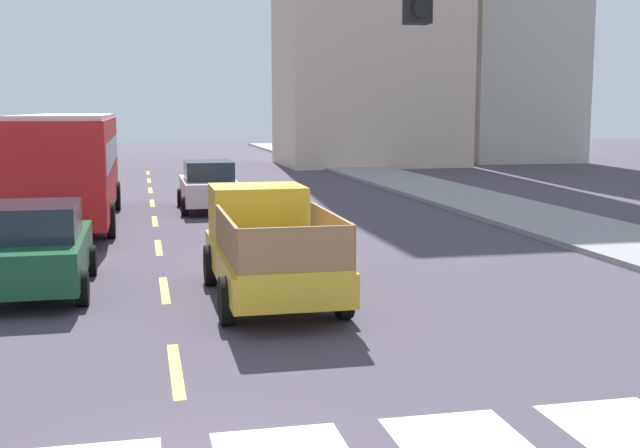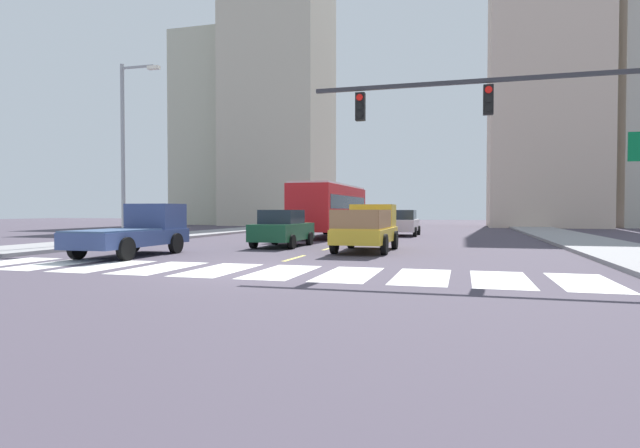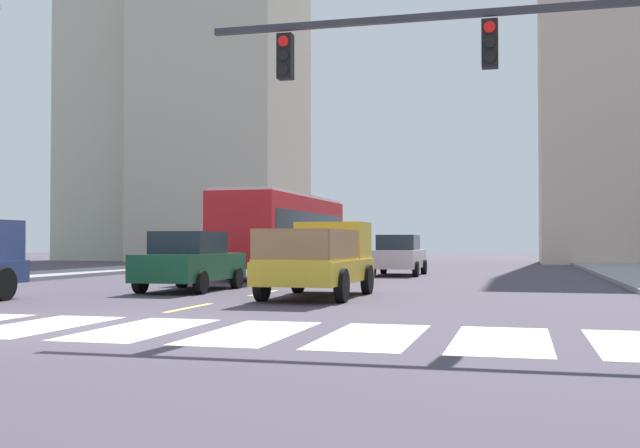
# 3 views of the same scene
# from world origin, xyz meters

# --- Properties ---
(sidewalk_right) EXTENTS (3.73, 110.00, 0.15)m
(sidewalk_right) POSITION_xyz_m (11.85, 18.00, 0.07)
(sidewalk_right) COLOR gray
(sidewalk_right) RESTS_ON ground
(lane_dash_0) EXTENTS (0.16, 2.40, 0.01)m
(lane_dash_0) POSITION_xyz_m (0.00, 4.00, 0.00)
(lane_dash_0) COLOR #D5C150
(lane_dash_0) RESTS_ON ground
(lane_dash_1) EXTENTS (0.16, 2.40, 0.01)m
(lane_dash_1) POSITION_xyz_m (0.00, 9.00, 0.00)
(lane_dash_1) COLOR #D5C150
(lane_dash_1) RESTS_ON ground
(lane_dash_2) EXTENTS (0.16, 2.40, 0.01)m
(lane_dash_2) POSITION_xyz_m (0.00, 14.00, 0.00)
(lane_dash_2) COLOR #D5C150
(lane_dash_2) RESTS_ON ground
(lane_dash_3) EXTENTS (0.16, 2.40, 0.01)m
(lane_dash_3) POSITION_xyz_m (0.00, 19.00, 0.00)
(lane_dash_3) COLOR #D5C150
(lane_dash_3) RESTS_ON ground
(lane_dash_4) EXTENTS (0.16, 2.40, 0.01)m
(lane_dash_4) POSITION_xyz_m (0.00, 24.00, 0.00)
(lane_dash_4) COLOR #D5C150
(lane_dash_4) RESTS_ON ground
(lane_dash_5) EXTENTS (0.16, 2.40, 0.01)m
(lane_dash_5) POSITION_xyz_m (0.00, 29.00, 0.00)
(lane_dash_5) COLOR #D5C150
(lane_dash_5) RESTS_ON ground
(lane_dash_6) EXTENTS (0.16, 2.40, 0.01)m
(lane_dash_6) POSITION_xyz_m (0.00, 34.00, 0.00)
(lane_dash_6) COLOR #D5C150
(lane_dash_6) RESTS_ON ground
(lane_dash_7) EXTENTS (0.16, 2.40, 0.01)m
(lane_dash_7) POSITION_xyz_m (0.00, 39.00, 0.00)
(lane_dash_7) COLOR #D5C150
(lane_dash_7) RESTS_ON ground
(pickup_stakebed) EXTENTS (2.18, 5.20, 1.96)m
(pickup_stakebed) POSITION_xyz_m (1.89, 8.16, 0.94)
(pickup_stakebed) COLOR gold
(pickup_stakebed) RESTS_ON ground
(city_bus) EXTENTS (2.72, 10.80, 3.32)m
(city_bus) POSITION_xyz_m (-2.46, 18.83, 1.95)
(city_bus) COLOR red
(city_bus) RESTS_ON ground
(sedan_near_right) EXTENTS (2.02, 4.40, 1.72)m
(sedan_near_right) POSITION_xyz_m (-2.36, 9.35, 0.86)
(sedan_near_right) COLOR #164C2D
(sedan_near_right) RESTS_ON ground
(sedan_mid) EXTENTS (2.02, 4.40, 1.72)m
(sedan_mid) POSITION_xyz_m (1.89, 21.39, 0.86)
(sedan_mid) COLOR silver
(sedan_mid) RESTS_ON ground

